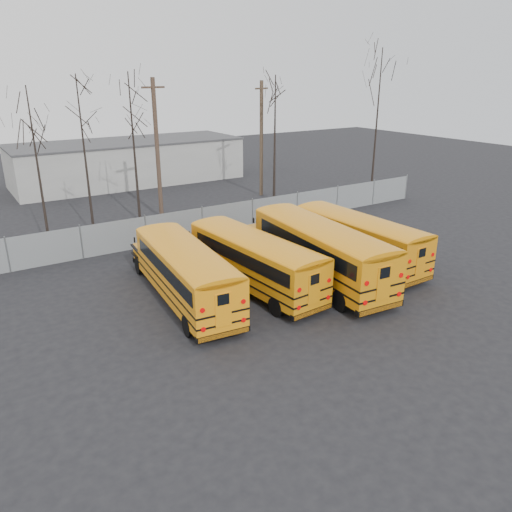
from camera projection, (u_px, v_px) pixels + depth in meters
ground at (315, 299)px, 24.45m from camera, size 120.00×120.00×0.00m
fence at (202, 222)px, 33.56m from camera, size 40.00×0.04×2.00m
distant_building at (129, 162)px, 50.00m from camera, size 22.00×8.00×4.00m
bus_a at (184, 269)px, 23.68m from camera, size 3.37×10.53×2.90m
bus_b at (252, 257)px, 25.24m from camera, size 3.08×10.44×2.89m
bus_c at (318, 247)px, 26.15m from camera, size 3.58×11.61×3.20m
bus_d at (356, 235)px, 28.56m from camera, size 2.56×10.33×2.88m
utility_pole_left at (157, 149)px, 36.43m from camera, size 1.81×0.39×10.16m
utility_pole_right at (261, 138)px, 43.53m from camera, size 1.68×0.77×9.85m
tree_1 at (39, 175)px, 28.65m from camera, size 0.26×0.26×9.82m
tree_2 at (85, 159)px, 32.16m from camera, size 0.26×0.26×10.41m
tree_3 at (134, 150)px, 35.45m from camera, size 0.26×0.26×10.54m
tree_4 at (275, 140)px, 41.66m from camera, size 0.26×0.26×10.31m
tree_5 at (376, 125)px, 42.74m from camera, size 0.26×0.26×12.40m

